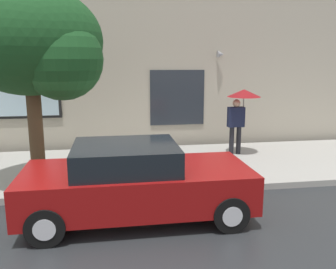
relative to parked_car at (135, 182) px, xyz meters
name	(u,v)px	position (x,y,z in m)	size (l,w,h in m)	color
ground_plane	(94,220)	(-0.77, -0.03, -0.70)	(60.00, 60.00, 0.00)	#282B2D
sidewalk	(99,169)	(-0.77, 2.97, -0.63)	(20.00, 4.00, 0.15)	#A3A099
building_facade	(96,42)	(-0.79, 5.47, 2.78)	(20.00, 0.67, 7.00)	#B2A893
parked_car	(135,182)	(0.00, 0.00, 0.00)	(4.14, 1.91, 1.41)	maroon
fire_hydrant	(169,164)	(0.91, 1.72, -0.20)	(0.30, 0.44, 0.72)	white
pedestrian_with_umbrella	(241,103)	(3.37, 3.63, 0.98)	(0.98, 0.98, 1.93)	black
street_tree	(36,45)	(-1.93, 1.82, 2.51)	(3.12, 2.65, 4.33)	#4C3823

